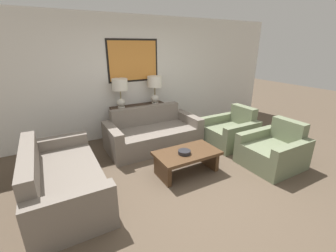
# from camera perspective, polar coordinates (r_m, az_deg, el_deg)

# --- Properties ---
(ground_plane) EXTENTS (20.00, 20.00, 0.00)m
(ground_plane) POSITION_cam_1_polar(r_m,az_deg,el_deg) (3.67, 6.90, -13.93)
(ground_plane) COLOR brown
(back_wall) EXTENTS (8.01, 0.12, 2.65)m
(back_wall) POSITION_cam_1_polar(r_m,az_deg,el_deg) (5.34, -8.82, 12.16)
(back_wall) COLOR silver
(back_wall) RESTS_ON ground_plane
(console_table) EXTENTS (1.27, 0.39, 0.72)m
(console_table) POSITION_cam_1_polar(r_m,az_deg,el_deg) (5.31, -7.23, 1.43)
(console_table) COLOR #332319
(console_table) RESTS_ON ground_plane
(table_lamp_left) EXTENTS (0.33, 0.33, 0.64)m
(table_lamp_left) POSITION_cam_1_polar(r_m,az_deg,el_deg) (4.98, -12.08, 9.38)
(table_lamp_left) COLOR silver
(table_lamp_left) RESTS_ON console_table
(table_lamp_right) EXTENTS (0.33, 0.33, 0.64)m
(table_lamp_right) POSITION_cam_1_polar(r_m,az_deg,el_deg) (5.27, -3.40, 10.36)
(table_lamp_right) COLOR silver
(table_lamp_right) RESTS_ON console_table
(couch_by_back_wall) EXTENTS (1.90, 0.94, 0.79)m
(couch_by_back_wall) POSITION_cam_1_polar(r_m,az_deg,el_deg) (4.72, -3.89, -2.04)
(couch_by_back_wall) COLOR slate
(couch_by_back_wall) RESTS_ON ground_plane
(couch_by_side) EXTENTS (0.94, 1.90, 0.79)m
(couch_by_side) POSITION_cam_1_polar(r_m,az_deg,el_deg) (3.52, -25.36, -12.31)
(couch_by_side) COLOR slate
(couch_by_side) RESTS_ON ground_plane
(coffee_table) EXTENTS (1.05, 0.60, 0.38)m
(coffee_table) POSITION_cam_1_polar(r_m,az_deg,el_deg) (3.77, 4.81, -7.96)
(coffee_table) COLOR #4C331E
(coffee_table) RESTS_ON ground_plane
(decorative_bowl) EXTENTS (0.20, 0.20, 0.06)m
(decorative_bowl) POSITION_cam_1_polar(r_m,az_deg,el_deg) (3.64, 4.16, -6.63)
(decorative_bowl) COLOR #232328
(decorative_bowl) RESTS_ON coffee_table
(armchair_near_back_wall) EXTENTS (0.94, 0.87, 0.79)m
(armchair_near_back_wall) POSITION_cam_1_polar(r_m,az_deg,el_deg) (5.02, 15.54, -1.46)
(armchair_near_back_wall) COLOR #707A5B
(armchair_near_back_wall) RESTS_ON ground_plane
(armchair_near_camera) EXTENTS (0.94, 0.87, 0.79)m
(armchair_near_camera) POSITION_cam_1_polar(r_m,az_deg,el_deg) (4.40, 25.14, -5.82)
(armchair_near_camera) COLOR #707A5B
(armchair_near_camera) RESTS_ON ground_plane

